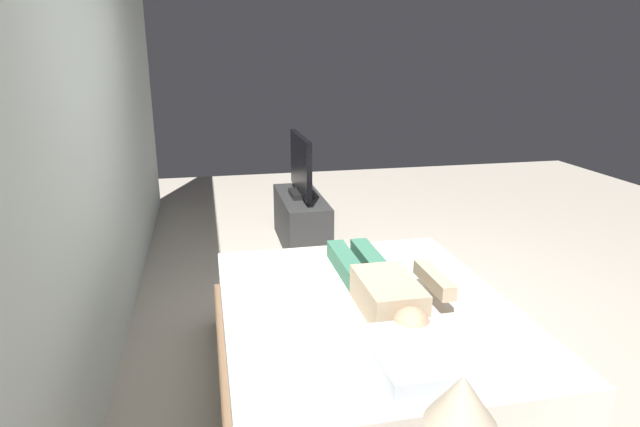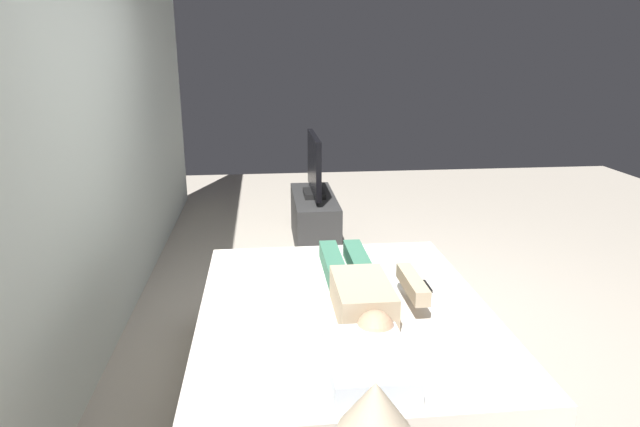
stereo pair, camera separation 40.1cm
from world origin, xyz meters
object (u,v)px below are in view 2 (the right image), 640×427
object	(u,v)px
person	(361,289)
bed	(344,352)
lamp	(375,409)
tv	(314,167)
remote	(425,286)
tv_stand	(314,220)
pillow	(368,364)

from	to	relation	value
person	bed	bearing A→B (deg)	107.29
lamp	bed	bearing A→B (deg)	-4.74
person	tv	distance (m)	2.43
tv	lamp	bearing A→B (deg)	177.24
remote	person	bearing A→B (deg)	110.47
bed	remote	distance (m)	0.60
tv	bed	bearing A→B (deg)	178.27
bed	tv_stand	world-z (taller)	bed
bed	remote	bearing A→B (deg)	-70.11
tv_stand	remote	bearing A→B (deg)	-169.42
remote	tv	distance (m)	2.32
bed	lamp	size ratio (longest dim) A/B	4.67
bed	remote	xyz separation A→B (m)	(0.18, -0.50, 0.29)
lamp	pillow	bearing A→B (deg)	-9.72
tv_stand	tv	bearing A→B (deg)	-90.00
person	tv_stand	distance (m)	2.45
person	lamp	bearing A→B (deg)	171.36
bed	person	size ratio (longest dim) A/B	1.56
tv_stand	bed	bearing A→B (deg)	178.27
person	lamp	world-z (taller)	lamp
pillow	lamp	bearing A→B (deg)	170.28
lamp	tv	bearing A→B (deg)	-2.76
tv_stand	person	bearing A→B (deg)	-179.55
bed	remote	world-z (taller)	remote
person	tv	xyz separation A→B (m)	(2.42, 0.02, 0.16)
pillow	remote	world-z (taller)	pillow
bed	remote	size ratio (longest dim) A/B	13.06
pillow	remote	distance (m)	0.98
tv	pillow	bearing A→B (deg)	178.64
tv_stand	tv	world-z (taller)	tv
bed	pillow	distance (m)	0.74
tv_stand	lamp	size ratio (longest dim) A/B	2.62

